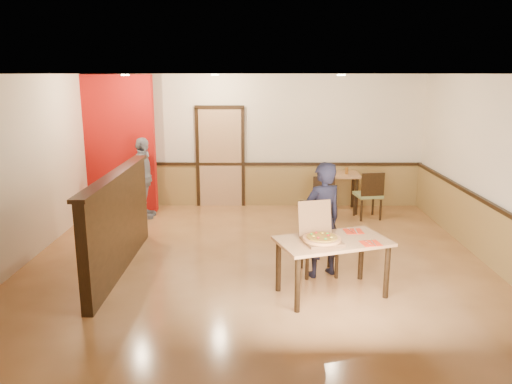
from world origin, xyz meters
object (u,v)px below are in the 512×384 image
condiment (347,171)px  pizza_box (320,237)px  main_table (333,248)px  side_chair_right (369,193)px  side_table (341,182)px  diner_chair (318,234)px  passerby (143,178)px  side_chair_left (323,195)px  diner (322,220)px

condiment → pizza_box: bearing=-104.1°
main_table → side_chair_right: side_chair_right is taller
side_table → main_table: bearing=-100.6°
diner_chair → side_chair_right: 2.99m
side_chair_right → passerby: passerby is taller
diner_chair → condiment: bearing=67.7°
diner_chair → pizza_box: size_ratio=1.66×
condiment → side_chair_right: bearing=-56.2°
side_chair_right → condiment: side_chair_right is taller
side_chair_right → side_chair_left: bearing=-9.7°
diner → diner_chair: bearing=-104.5°
side_chair_left → condiment: size_ratio=5.99×
side_chair_right → pizza_box: bearing=59.0°
side_chair_right → condiment: 0.74m
passerby → pizza_box: passerby is taller
main_table → side_table: 4.16m
side_chair_right → pizza_box: 3.80m
side_chair_left → pizza_box: 3.57m
main_table → passerby: (-3.22, 3.55, 0.17)m
side_chair_right → diner_chair: bearing=54.4°
side_chair_right → passerby: (-4.44, 0.09, 0.28)m
main_table → condiment: 4.11m
diner → condiment: diner is taller
main_table → side_table: side_table is taller
main_table → diner_chair: (-0.09, 0.78, -0.08)m
side_table → diner: (-0.82, -3.45, 0.21)m
pizza_box → diner_chair: bearing=70.3°
diner_chair → side_chair_right: size_ratio=1.07×
diner_chair → pizza_box: pizza_box is taller
passerby → pizza_box: size_ratio=2.59×
side_table → pizza_box: 4.25m
side_chair_right → condiment: bearing=-65.6°
side_chair_left → pizza_box: (-0.48, -3.53, 0.32)m
main_table → pizza_box: bearing=-179.4°
side_chair_left → diner: size_ratio=0.54×
main_table → side_chair_left: 3.49m
diner_chair → pizza_box: 0.88m
main_table → diner_chair: diner_chair is taller
passerby → condiment: passerby is taller
diner → condiment: bearing=-132.3°
side_chair_left → side_table: bearing=-125.6°
diner_chair → side_table: bearing=69.6°
passerby → diner: bearing=-130.7°
condiment → diner_chair: bearing=-106.4°
side_table → passerby: bearing=-172.4°
side_table → diner: bearing=-103.4°
side_chair_left → side_table: size_ratio=1.11×
diner_chair → condiment: 3.38m
side_chair_left → condiment: condiment is taller
side_chair_right → diner: diner is taller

